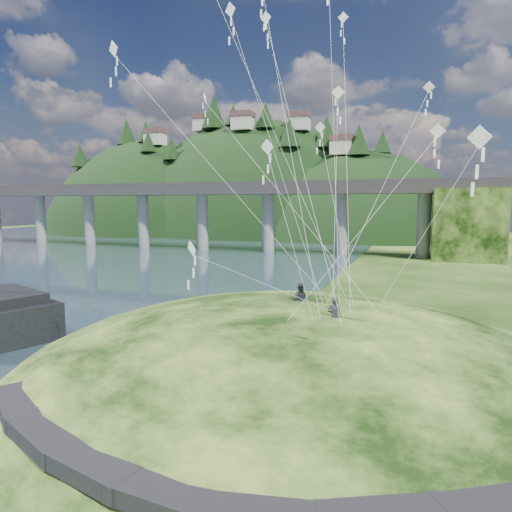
% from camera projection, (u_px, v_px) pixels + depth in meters
% --- Properties ---
extents(ground, '(320.00, 320.00, 0.00)m').
position_uv_depth(ground, '(156.00, 385.00, 26.34)').
color(ground, black).
rests_on(ground, ground).
extents(grass_hill, '(36.00, 32.00, 13.00)m').
position_uv_depth(grass_hill, '(298.00, 416.00, 25.68)').
color(grass_hill, black).
rests_on(grass_hill, ground).
extents(footpath, '(22.29, 5.84, 0.83)m').
position_uv_depth(footpath, '(189.00, 468.00, 14.48)').
color(footpath, black).
rests_on(footpath, ground).
extents(bridge, '(160.00, 11.00, 15.00)m').
position_uv_depth(bridge, '(225.00, 206.00, 99.60)').
color(bridge, '#2D2B2B').
rests_on(bridge, ground).
extents(far_ridge, '(153.00, 70.00, 94.50)m').
position_uv_depth(far_ridge, '(241.00, 255.00, 156.04)').
color(far_ridge, black).
rests_on(far_ridge, ground).
extents(wooden_dock, '(14.76, 3.25, 1.05)m').
position_uv_depth(wooden_dock, '(175.00, 343.00, 32.72)').
color(wooden_dock, '#3B2318').
rests_on(wooden_dock, ground).
extents(kite_flyers, '(3.32, 3.42, 2.04)m').
position_uv_depth(kite_flyers, '(310.00, 287.00, 24.54)').
color(kite_flyers, '#242730').
rests_on(kite_flyers, ground).
extents(kite_swarm, '(17.83, 15.57, 19.82)m').
position_uv_depth(kite_swarm, '(294.00, 69.00, 24.27)').
color(kite_swarm, white).
rests_on(kite_swarm, ground).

